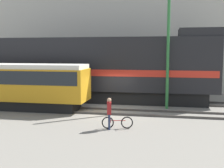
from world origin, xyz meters
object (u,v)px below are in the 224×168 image
freight_locomotive (96,68)px  streetcar (11,83)px  bicycle (117,123)px  person (109,110)px  utility_pole_left (168,41)px

freight_locomotive → streetcar: size_ratio=1.74×
streetcar → bicycle: streetcar is taller
freight_locomotive → streetcar: 6.63m
freight_locomotive → streetcar: (-5.18, -4.04, -0.86)m
person → utility_pole_left: 7.71m
streetcar → person: (7.92, -4.01, -0.80)m
utility_pole_left → bicycle: bearing=-113.9°
streetcar → person: 8.92m
freight_locomotive → person: bearing=-71.2°
bicycle → utility_pole_left: size_ratio=0.17×
bicycle → utility_pole_left: (2.58, 5.80, 4.45)m
person → utility_pole_left: bearing=63.8°
utility_pole_left → streetcar: bearing=-169.5°
freight_locomotive → utility_pole_left: (5.72, -2.02, 2.09)m
bicycle → streetcar: bearing=155.6°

